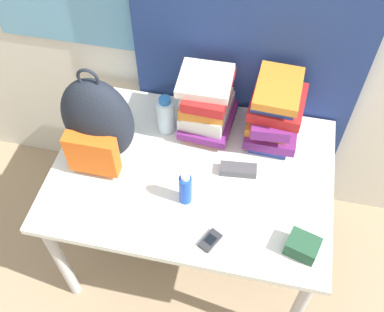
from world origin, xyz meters
name	(u,v)px	position (x,y,z in m)	size (l,w,h in m)	color
desk	(192,182)	(0.00, 0.41, 0.62)	(1.16, 0.82, 0.70)	silver
backpack	(98,123)	(-0.38, 0.41, 0.90)	(0.29, 0.23, 0.47)	#1E232D
book_stack_left	(207,103)	(0.01, 0.67, 0.85)	(0.24, 0.30, 0.29)	orange
book_stack_center	(274,112)	(0.29, 0.67, 0.86)	(0.23, 0.29, 0.31)	navy
water_bottle	(166,115)	(-0.16, 0.61, 0.79)	(0.08, 0.08, 0.19)	silver
sports_bottle	(188,111)	(-0.07, 0.62, 0.82)	(0.08, 0.08, 0.25)	white
sunscreen_bottle	(185,189)	(0.01, 0.27, 0.78)	(0.05, 0.05, 0.17)	blue
cell_phone	(210,240)	(0.13, 0.11, 0.71)	(0.09, 0.10, 0.02)	#2D2D33
sunglasses_case	(238,170)	(0.19, 0.44, 0.72)	(0.16, 0.07, 0.04)	#47474C
camera_pouch	(302,246)	(0.47, 0.14, 0.74)	(0.13, 0.12, 0.07)	#234C33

